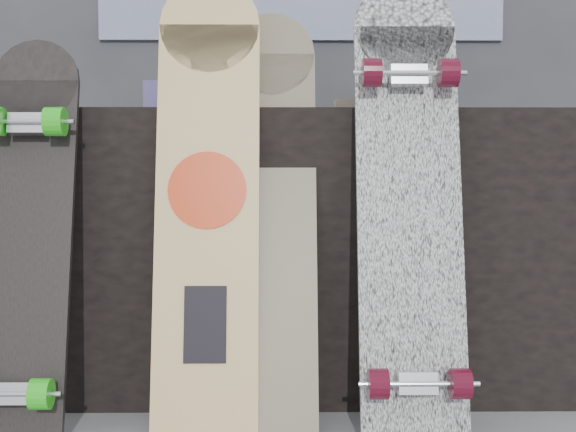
{
  "coord_description": "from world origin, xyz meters",
  "views": [
    {
      "loc": [
        -0.08,
        -1.66,
        0.65
      ],
      "look_at": [
        -0.06,
        0.2,
        0.52
      ],
      "focal_mm": 45.0,
      "sensor_mm": 36.0,
      "label": 1
    }
  ],
  "objects_px": {
    "longboard_geisha": "(208,184)",
    "skateboard_dark": "(26,228)",
    "vendor_table": "(308,249)",
    "longboard_celtic": "(270,199)",
    "longboard_cascadia": "(410,192)"
  },
  "relations": [
    {
      "from": "longboard_geisha",
      "to": "skateboard_dark",
      "type": "bearing_deg",
      "value": -170.29
    },
    {
      "from": "vendor_table",
      "to": "longboard_celtic",
      "type": "bearing_deg",
      "value": -109.01
    },
    {
      "from": "longboard_geisha",
      "to": "longboard_celtic",
      "type": "height_order",
      "value": "longboard_geisha"
    },
    {
      "from": "longboard_geisha",
      "to": "vendor_table",
      "type": "bearing_deg",
      "value": 53.09
    },
    {
      "from": "longboard_cascadia",
      "to": "skateboard_dark",
      "type": "distance_m",
      "value": 0.93
    },
    {
      "from": "longboard_geisha",
      "to": "longboard_cascadia",
      "type": "distance_m",
      "value": 0.5
    },
    {
      "from": "longboard_geisha",
      "to": "longboard_cascadia",
      "type": "height_order",
      "value": "longboard_geisha"
    },
    {
      "from": "longboard_celtic",
      "to": "longboard_cascadia",
      "type": "relative_size",
      "value": 0.94
    },
    {
      "from": "longboard_geisha",
      "to": "longboard_cascadia",
      "type": "xyz_separation_m",
      "value": [
        0.5,
        -0.05,
        -0.02
      ]
    },
    {
      "from": "vendor_table",
      "to": "longboard_cascadia",
      "type": "xyz_separation_m",
      "value": [
        0.23,
        -0.41,
        0.19
      ]
    },
    {
      "from": "longboard_cascadia",
      "to": "skateboard_dark",
      "type": "xyz_separation_m",
      "value": [
        -0.93,
        -0.02,
        -0.09
      ]
    },
    {
      "from": "longboard_geisha",
      "to": "longboard_cascadia",
      "type": "relative_size",
      "value": 1.01
    },
    {
      "from": "vendor_table",
      "to": "longboard_geisha",
      "type": "distance_m",
      "value": 0.49
    },
    {
      "from": "longboard_geisha",
      "to": "skateboard_dark",
      "type": "relative_size",
      "value": 1.18
    },
    {
      "from": "vendor_table",
      "to": "longboard_geisha",
      "type": "xyz_separation_m",
      "value": [
        -0.26,
        -0.35,
        0.2
      ]
    }
  ]
}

